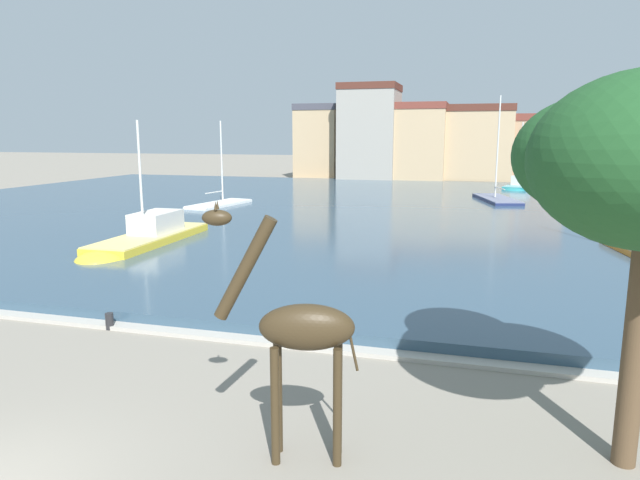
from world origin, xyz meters
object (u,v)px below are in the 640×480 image
(giraffe_statue, at_px, (299,332))
(sailboat_yellow, at_px, (145,240))
(sailboat_navy, at_px, (494,200))
(mooring_bollard, at_px, (110,321))
(sailboat_white, at_px, (224,206))
(sailboat_teal, at_px, (519,187))

(giraffe_statue, relative_size, sailboat_yellow, 0.50)
(sailboat_navy, bearing_deg, giraffe_statue, -95.83)
(giraffe_statue, distance_m, sailboat_navy, 40.27)
(sailboat_navy, relative_size, mooring_bollard, 17.64)
(sailboat_yellow, relative_size, mooring_bollard, 18.80)
(sailboat_navy, bearing_deg, sailboat_yellow, -124.47)
(giraffe_statue, height_order, sailboat_white, sailboat_white)
(sailboat_white, bearing_deg, sailboat_navy, 24.03)
(giraffe_statue, height_order, mooring_bollard, giraffe_statue)
(sailboat_teal, bearing_deg, mooring_bollard, -107.10)
(giraffe_statue, xyz_separation_m, sailboat_yellow, (-12.92, 15.24, -1.78))
(sailboat_navy, relative_size, sailboat_teal, 1.27)
(giraffe_statue, relative_size, sailboat_navy, 0.53)
(sailboat_white, relative_size, mooring_bollard, 14.80)
(sailboat_yellow, bearing_deg, sailboat_teal, 61.47)
(giraffe_statue, distance_m, sailboat_yellow, 20.06)
(giraffe_statue, bearing_deg, sailboat_navy, 84.17)
(giraffe_statue, height_order, sailboat_teal, sailboat_teal)
(sailboat_teal, relative_size, sailboat_white, 0.94)
(giraffe_statue, distance_m, sailboat_white, 35.00)
(sailboat_navy, height_order, mooring_bollard, sailboat_navy)
(mooring_bollard, bearing_deg, sailboat_navy, 71.60)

